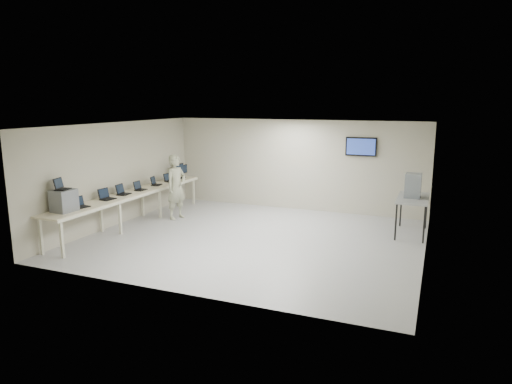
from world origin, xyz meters
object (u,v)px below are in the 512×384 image
at_px(equipment_box, 64,201).
at_px(soldier, 176,187).
at_px(side_table, 413,200).
at_px(workbench, 132,195).

xyz_separation_m(equipment_box, soldier, (0.84, 3.38, -0.22)).
bearing_deg(side_table, equipment_box, -149.52).
height_order(equipment_box, soldier, soldier).
bearing_deg(soldier, side_table, -66.54).
distance_m(soldier, side_table, 6.47).
xyz_separation_m(workbench, equipment_box, (-0.06, -2.35, 0.33)).
bearing_deg(equipment_box, workbench, 91.55).
bearing_deg(workbench, side_table, 14.92).
bearing_deg(equipment_box, side_table, 33.55).
relative_size(workbench, soldier, 3.23).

